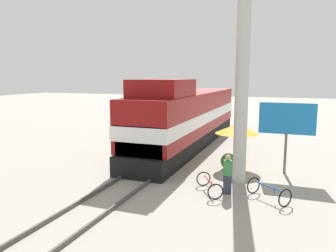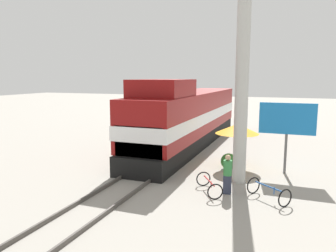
# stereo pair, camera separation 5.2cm
# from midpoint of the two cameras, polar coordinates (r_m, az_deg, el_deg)

# --- Properties ---
(ground_plane) EXTENTS (120.00, 120.00, 0.00)m
(ground_plane) POSITION_cam_midpoint_polar(r_m,az_deg,el_deg) (17.90, -0.99, -6.35)
(ground_plane) COLOR gray
(rail_near) EXTENTS (0.08, 30.57, 0.15)m
(rail_near) POSITION_cam_midpoint_polar(r_m,az_deg,el_deg) (18.15, -3.11, -5.91)
(rail_near) COLOR #4C4742
(rail_near) RESTS_ON ground_plane
(rail_far) EXTENTS (0.08, 30.57, 0.15)m
(rail_far) POSITION_cam_midpoint_polar(r_m,az_deg,el_deg) (17.64, 1.19, -6.33)
(rail_far) COLOR #4C4742
(rail_far) RESTS_ON ground_plane
(locomotive) EXTENTS (2.84, 16.73, 4.47)m
(locomotive) POSITION_cam_midpoint_polar(r_m,az_deg,el_deg) (21.71, 3.38, 1.47)
(locomotive) COLOR black
(locomotive) RESTS_ON ground_plane
(utility_pole) EXTENTS (1.80, 0.57, 11.25)m
(utility_pole) POSITION_cam_midpoint_polar(r_m,az_deg,el_deg) (14.38, 12.83, 12.51)
(utility_pole) COLOR #B2B2AD
(utility_pole) RESTS_ON ground_plane
(vendor_umbrella) EXTENTS (2.21, 2.21, 2.24)m
(vendor_umbrella) POSITION_cam_midpoint_polar(r_m,az_deg,el_deg) (17.05, 11.84, -0.47)
(vendor_umbrella) COLOR #4C4C4C
(vendor_umbrella) RESTS_ON ground_plane
(billboard_sign) EXTENTS (2.57, 0.12, 3.40)m
(billboard_sign) POSITION_cam_midpoint_polar(r_m,az_deg,el_deg) (16.44, 19.93, 0.74)
(billboard_sign) COLOR #595959
(billboard_sign) RESTS_ON ground_plane
(shrub_cluster) EXTENTS (0.80, 0.80, 0.80)m
(shrub_cluster) POSITION_cam_midpoint_polar(r_m,az_deg,el_deg) (16.82, 10.42, -6.06)
(shrub_cluster) COLOR #2D722D
(shrub_cluster) RESTS_ON ground_plane
(person_bystander) EXTENTS (0.34, 0.34, 1.59)m
(person_bystander) POSITION_cam_midpoint_polar(r_m,az_deg,el_deg) (13.27, 10.24, -8.04)
(person_bystander) COLOR #2D3347
(person_bystander) RESTS_ON ground_plane
(bicycle) EXTENTS (1.68, 1.56, 0.68)m
(bicycle) POSITION_cam_midpoint_polar(r_m,az_deg,el_deg) (13.13, 16.99, -10.79)
(bicycle) COLOR black
(bicycle) RESTS_ON ground_plane
(bicycle_spare) EXTENTS (1.38, 1.73, 0.63)m
(bicycle_spare) POSITION_cam_midpoint_polar(r_m,az_deg,el_deg) (13.45, 7.06, -10.10)
(bicycle_spare) COLOR black
(bicycle_spare) RESTS_ON ground_plane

